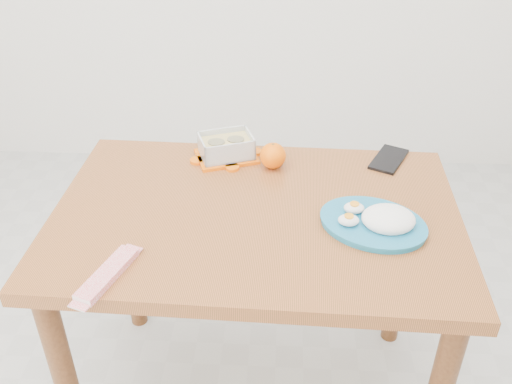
{
  "coord_description": "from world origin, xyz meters",
  "views": [
    {
      "loc": [
        0.2,
        -1.04,
        1.61
      ],
      "look_at": [
        0.13,
        0.18,
        0.81
      ],
      "focal_mm": 40.0,
      "sensor_mm": 36.0,
      "label": 1
    }
  ],
  "objects_px": {
    "orange_fruit": "(273,156)",
    "smartphone": "(389,159)",
    "rice_plate": "(378,220)",
    "dining_table": "(256,245)",
    "food_container": "(226,147)"
  },
  "relations": [
    {
      "from": "food_container",
      "to": "rice_plate",
      "type": "distance_m",
      "value": 0.53
    },
    {
      "from": "dining_table",
      "to": "food_container",
      "type": "bearing_deg",
      "value": 112.44
    },
    {
      "from": "orange_fruit",
      "to": "smartphone",
      "type": "xyz_separation_m",
      "value": [
        0.35,
        0.06,
        -0.03
      ]
    },
    {
      "from": "dining_table",
      "to": "smartphone",
      "type": "height_order",
      "value": "smartphone"
    },
    {
      "from": "dining_table",
      "to": "food_container",
      "type": "relative_size",
      "value": 5.2
    },
    {
      "from": "dining_table",
      "to": "food_container",
      "type": "xyz_separation_m",
      "value": [
        -0.1,
        0.27,
        0.15
      ]
    },
    {
      "from": "dining_table",
      "to": "rice_plate",
      "type": "bearing_deg",
      "value": -8.45
    },
    {
      "from": "food_container",
      "to": "smartphone",
      "type": "distance_m",
      "value": 0.49
    },
    {
      "from": "rice_plate",
      "to": "orange_fruit",
      "type": "bearing_deg",
      "value": 157.96
    },
    {
      "from": "food_container",
      "to": "smartphone",
      "type": "height_order",
      "value": "food_container"
    },
    {
      "from": "dining_table",
      "to": "orange_fruit",
      "type": "relative_size",
      "value": 14.16
    },
    {
      "from": "dining_table",
      "to": "orange_fruit",
      "type": "height_order",
      "value": "orange_fruit"
    },
    {
      "from": "rice_plate",
      "to": "smartphone",
      "type": "xyz_separation_m",
      "value": [
        0.08,
        0.34,
        -0.02
      ]
    },
    {
      "from": "orange_fruit",
      "to": "smartphone",
      "type": "height_order",
      "value": "orange_fruit"
    },
    {
      "from": "food_container",
      "to": "orange_fruit",
      "type": "height_order",
      "value": "orange_fruit"
    }
  ]
}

